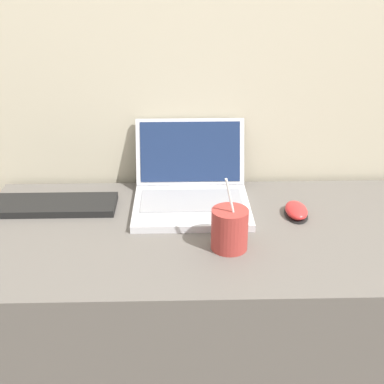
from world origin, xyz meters
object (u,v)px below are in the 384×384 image
at_px(computer_mouse, 296,211).
at_px(external_keyboard, 50,205).
at_px(laptop, 191,189).
at_px(drink_cup, 230,229).

distance_m(computer_mouse, external_keyboard, 0.71).
distance_m(laptop, drink_cup, 0.28).
height_order(drink_cup, computer_mouse, drink_cup).
bearing_deg(computer_mouse, drink_cup, -139.95).
xyz_separation_m(drink_cup, computer_mouse, (0.20, 0.17, -0.04)).
xyz_separation_m(computer_mouse, external_keyboard, (-0.70, 0.06, -0.00)).
relative_size(laptop, external_keyboard, 0.89).
bearing_deg(external_keyboard, drink_cup, -25.35).
relative_size(drink_cup, computer_mouse, 1.81).
distance_m(drink_cup, computer_mouse, 0.27).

